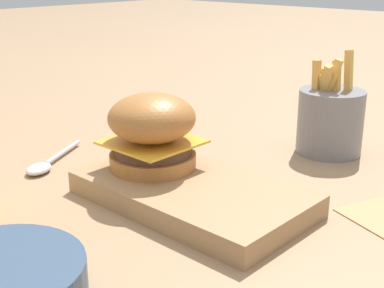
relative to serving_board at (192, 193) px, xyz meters
name	(u,v)px	position (x,y,z in m)	size (l,w,h in m)	color
ground_plane	(144,217)	(-0.02, -0.07, -0.01)	(6.00, 6.00, 0.00)	#9E7A56
serving_board	(192,193)	(0.00, 0.00, 0.00)	(0.28, 0.16, 0.03)	#A37A51
burger	(152,131)	(-0.07, 0.01, 0.06)	(0.11, 0.11, 0.10)	#AD6B33
fries_basket	(330,120)	(0.03, 0.29, 0.04)	(0.10, 0.10, 0.16)	slate
spoon	(45,165)	(-0.24, -0.06, -0.01)	(0.09, 0.14, 0.01)	silver
ketchup_puddle	(155,142)	(-0.21, 0.13, -0.01)	(0.04, 0.04, 0.00)	#B21E14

